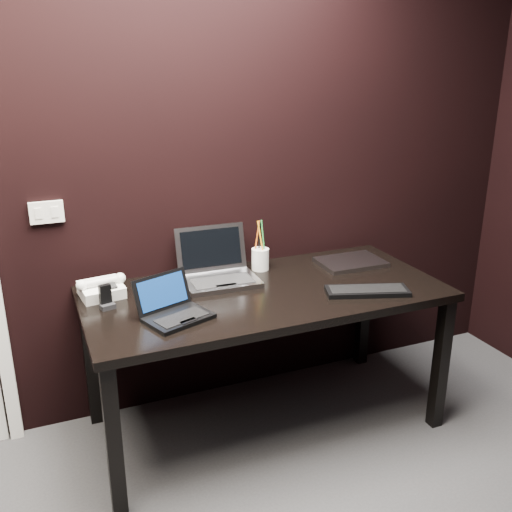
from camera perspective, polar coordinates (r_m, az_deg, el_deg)
name	(u,v)px	position (r m, az deg, el deg)	size (l,w,h in m)	color
wall_back	(177,163)	(2.83, -7.95, 9.16)	(4.00, 4.00, 0.00)	black
wall_switch	(47,212)	(2.77, -20.22, 4.12)	(0.15, 0.02, 0.10)	silver
desk	(265,305)	(2.75, 0.91, -4.91)	(1.70, 0.80, 0.74)	black
netbook	(174,310)	(2.45, -8.21, -5.37)	(0.33, 0.31, 0.17)	black
silver_laptop	(218,272)	(2.82, -3.81, -1.59)	(0.37, 0.33, 0.25)	gray
ext_keyboard	(367,291)	(2.73, 11.06, -3.44)	(0.41, 0.25, 0.02)	black
closed_laptop	(351,262)	(3.09, 9.45, -0.61)	(0.34, 0.25, 0.02)	#97989D
desk_phone	(101,289)	(2.72, -15.20, -3.16)	(0.23, 0.20, 0.11)	white
mobile_phone	(106,299)	(2.60, -14.76, -4.22)	(0.07, 0.06, 0.11)	black
pen_cup	(260,258)	(2.96, 0.43, -0.22)	(0.10, 0.10, 0.27)	silver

